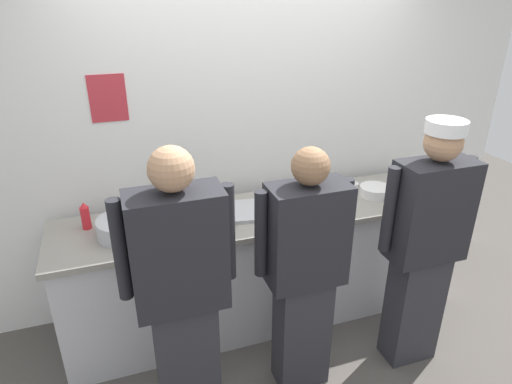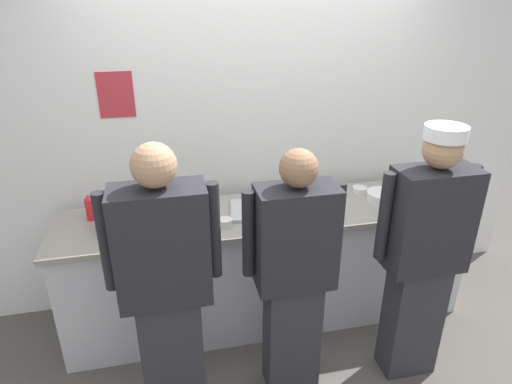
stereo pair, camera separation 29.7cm
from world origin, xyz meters
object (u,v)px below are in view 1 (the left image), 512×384
Objects in this scene: ramekin_green_sauce at (183,221)px; ramekin_yellow_sauce at (351,185)px; mixing_bowl_steel at (125,227)px; chef_far_right at (425,243)px; squeeze_bottle_secondary at (85,216)px; sheet_tray at (262,210)px; ramekin_red_sauce at (395,185)px; squeeze_bottle_primary at (186,203)px; chef_center at (305,270)px; plate_stack_rear at (375,191)px; plate_stack_front at (321,201)px; chef_near_left at (181,291)px; ramekin_orange_sauce at (228,224)px; chefs_knife at (278,216)px; squeeze_bottle_spare at (405,188)px.

ramekin_yellow_sauce is at bearing 7.03° from ramekin_green_sauce.
mixing_bowl_steel is 4.20× the size of ramekin_green_sauce.
chef_far_right is 8.98× the size of squeeze_bottle_secondary.
sheet_tray is 1.12m from ramekin_red_sauce.
squeeze_bottle_primary is (0.41, 0.13, 0.04)m from mixing_bowl_steel.
chef_center is 6.84× the size of plate_stack_rear.
chef_far_right is at bearing -27.20° from ramekin_green_sauce.
chef_far_right is 8.25× the size of plate_stack_front.
chef_near_left reaches higher than plate_stack_front.
ramekin_orange_sauce is at bearing -10.04° from mixing_bowl_steel.
chef_far_right reaches higher than ramekin_orange_sauce.
chef_far_right is 7.22× the size of plate_stack_rear.
chefs_knife is at bearing -166.97° from plate_stack_front.
squeeze_bottle_spare is (0.62, -0.11, 0.06)m from plate_stack_front.
sheet_tray is 0.55m from ramekin_green_sauce.
chef_far_right is at bearing -21.38° from mixing_bowl_steel.
chef_center is at bearing -123.06° from plate_stack_front.
squeeze_bottle_primary is 0.71× the size of chefs_knife.
ramekin_red_sauce reaches higher than ramekin_green_sauce.
squeeze_bottle_secondary is (-0.64, 0.03, -0.01)m from squeeze_bottle_primary.
chef_far_right is at bearing -3.50° from chef_center.
chef_far_right is 0.69m from plate_stack_rear.
plate_stack_rear is 1.18m from ramekin_orange_sauce.
squeeze_bottle_secondary is 2.05× the size of ramekin_red_sauce.
plate_stack_front is 0.44m from sheet_tray.
squeeze_bottle_primary reaches higher than ramekin_red_sauce.
chef_center is 8.59× the size of squeeze_bottle_spare.
chef_near_left is 0.83m from squeeze_bottle_primary.
sheet_tray is (-0.03, 0.66, 0.08)m from chef_center.
plate_stack_rear is 1.41m from squeeze_bottle_primary.
squeeze_bottle_secondary is 1.95m from ramekin_yellow_sauce.
ramekin_green_sauce is at bearing 152.80° from chef_far_right.
squeeze_bottle_primary is 1.31m from ramekin_yellow_sauce.
chefs_knife is (-0.36, -0.08, -0.02)m from plate_stack_front.
chef_near_left is 1.31m from plate_stack_front.
ramekin_yellow_sauce is 0.39× the size of chefs_knife.
squeeze_bottle_secondary reaches higher than ramekin_orange_sauce.
ramekin_green_sauce is at bearing 178.83° from plate_stack_front.
chef_far_right is 4.80× the size of mixing_bowl_steel.
ramekin_orange_sauce is at bearing -170.90° from plate_stack_front.
mixing_bowl_steel is (-0.23, 0.67, 0.07)m from chef_near_left.
mixing_bowl_steel reaches higher than plate_stack_front.
chef_center is 1.13m from ramekin_yellow_sauce.
chef_near_left reaches higher than ramekin_green_sauce.
plate_stack_front is 0.87× the size of plate_stack_rear.
chef_far_right is 8.48× the size of squeeze_bottle_primary.
chef_near_left is 4.83× the size of mixing_bowl_steel.
mixing_bowl_steel is at bearing -179.83° from plate_stack_rear.
chef_far_right reaches higher than mixing_bowl_steel.
plate_stack_front is (-0.37, 0.68, 0.03)m from chef_far_right.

